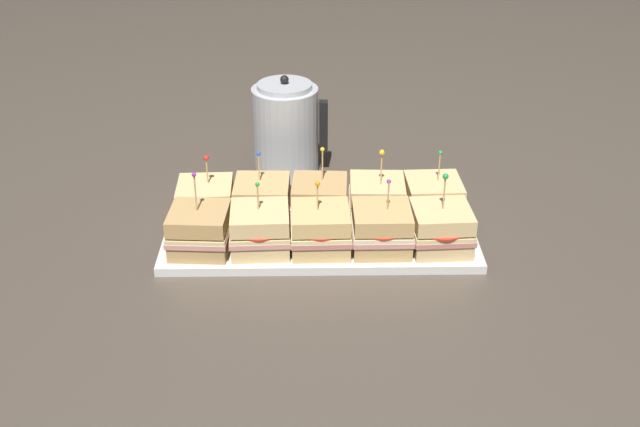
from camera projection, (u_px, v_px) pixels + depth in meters
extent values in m
plane|color=#4C4238|center=(320.00, 240.00, 1.66)|extent=(6.00, 6.00, 0.00)
cube|color=silver|center=(320.00, 238.00, 1.65)|extent=(0.64, 0.27, 0.01)
cube|color=silver|center=(320.00, 234.00, 1.65)|extent=(0.64, 0.27, 0.01)
cube|color=tan|center=(201.00, 242.00, 1.58)|extent=(0.12, 0.12, 0.03)
cube|color=tan|center=(200.00, 233.00, 1.57)|extent=(0.13, 0.13, 0.01)
cube|color=beige|center=(200.00, 229.00, 1.57)|extent=(0.12, 0.12, 0.01)
cylinder|color=red|center=(198.00, 231.00, 1.55)|extent=(0.07, 0.07, 0.00)
cube|color=tan|center=(199.00, 218.00, 1.56)|extent=(0.12, 0.12, 0.03)
cylinder|color=tan|center=(196.00, 195.00, 1.54)|extent=(0.00, 0.01, 0.09)
sphere|color=purple|center=(194.00, 175.00, 1.52)|extent=(0.01, 0.01, 0.01)
cube|color=#DBB77A|center=(261.00, 241.00, 1.59)|extent=(0.12, 0.12, 0.03)
cube|color=tan|center=(260.00, 232.00, 1.58)|extent=(0.12, 0.12, 0.01)
cube|color=beige|center=(260.00, 228.00, 1.57)|extent=(0.12, 0.12, 0.01)
cylinder|color=red|center=(259.00, 231.00, 1.55)|extent=(0.08, 0.08, 0.00)
cube|color=#E8C281|center=(260.00, 217.00, 1.56)|extent=(0.12, 0.12, 0.03)
cylinder|color=tan|center=(258.00, 199.00, 1.54)|extent=(0.00, 0.01, 0.07)
sphere|color=green|center=(257.00, 184.00, 1.53)|extent=(0.01, 0.01, 0.01)
cube|color=tan|center=(320.00, 241.00, 1.59)|extent=(0.12, 0.12, 0.03)
cube|color=tan|center=(320.00, 232.00, 1.58)|extent=(0.12, 0.12, 0.01)
cube|color=beige|center=(320.00, 228.00, 1.57)|extent=(0.12, 0.12, 0.01)
cylinder|color=red|center=(320.00, 230.00, 1.55)|extent=(0.08, 0.08, 0.00)
cube|color=#E0B771|center=(320.00, 217.00, 1.56)|extent=(0.12, 0.12, 0.03)
cylinder|color=tan|center=(317.00, 199.00, 1.54)|extent=(0.00, 0.01, 0.07)
sphere|color=orange|center=(317.00, 184.00, 1.53)|extent=(0.01, 0.01, 0.01)
cube|color=tan|center=(381.00, 241.00, 1.59)|extent=(0.11, 0.11, 0.03)
cube|color=tan|center=(381.00, 232.00, 1.58)|extent=(0.12, 0.12, 0.01)
cube|color=beige|center=(382.00, 227.00, 1.57)|extent=(0.12, 0.12, 0.01)
cylinder|color=red|center=(383.00, 230.00, 1.55)|extent=(0.08, 0.08, 0.00)
cube|color=tan|center=(382.00, 217.00, 1.56)|extent=(0.11, 0.11, 0.03)
cylinder|color=tan|center=(388.00, 198.00, 1.54)|extent=(0.00, 0.01, 0.07)
sphere|color=purple|center=(389.00, 182.00, 1.53)|extent=(0.01, 0.01, 0.01)
cube|color=#DBB77A|center=(440.00, 240.00, 1.59)|extent=(0.12, 0.12, 0.03)
cube|color=tan|center=(441.00, 231.00, 1.58)|extent=(0.13, 0.13, 0.01)
cube|color=beige|center=(441.00, 227.00, 1.58)|extent=(0.12, 0.12, 0.01)
cylinder|color=red|center=(443.00, 229.00, 1.56)|extent=(0.09, 0.09, 0.00)
cube|color=#E8C281|center=(442.00, 216.00, 1.56)|extent=(0.12, 0.12, 0.03)
cylinder|color=tan|center=(444.00, 195.00, 1.54)|extent=(0.00, 0.00, 0.08)
sphere|color=green|center=(446.00, 176.00, 1.52)|extent=(0.01, 0.01, 0.01)
cube|color=#DBB77A|center=(206.00, 213.00, 1.69)|extent=(0.12, 0.12, 0.03)
cube|color=#B26B60|center=(206.00, 204.00, 1.68)|extent=(0.12, 0.12, 0.01)
cube|color=beige|center=(205.00, 200.00, 1.68)|extent=(0.12, 0.12, 0.01)
cube|color=#E8C281|center=(205.00, 191.00, 1.67)|extent=(0.12, 0.12, 0.03)
cylinder|color=tan|center=(207.00, 172.00, 1.65)|extent=(0.00, 0.00, 0.07)
sphere|color=red|center=(206.00, 158.00, 1.64)|extent=(0.01, 0.01, 0.01)
cube|color=tan|center=(263.00, 212.00, 1.69)|extent=(0.12, 0.12, 0.03)
cube|color=#B26B60|center=(262.00, 204.00, 1.68)|extent=(0.12, 0.12, 0.01)
cube|color=beige|center=(262.00, 200.00, 1.68)|extent=(0.12, 0.12, 0.01)
cylinder|color=red|center=(262.00, 201.00, 1.66)|extent=(0.07, 0.07, 0.00)
cube|color=tan|center=(262.00, 189.00, 1.66)|extent=(0.12, 0.12, 0.03)
cylinder|color=tan|center=(259.00, 169.00, 1.65)|extent=(0.00, 0.00, 0.07)
sphere|color=blue|center=(259.00, 154.00, 1.64)|extent=(0.01, 0.01, 0.01)
cube|color=tan|center=(319.00, 212.00, 1.69)|extent=(0.12, 0.12, 0.03)
cube|color=#B26B60|center=(319.00, 203.00, 1.68)|extent=(0.13, 0.13, 0.01)
cube|color=beige|center=(319.00, 200.00, 1.68)|extent=(0.12, 0.12, 0.01)
cylinder|color=red|center=(319.00, 201.00, 1.66)|extent=(0.09, 0.09, 0.00)
cube|color=tan|center=(319.00, 189.00, 1.67)|extent=(0.12, 0.12, 0.03)
cylinder|color=tan|center=(322.00, 167.00, 1.65)|extent=(0.00, 0.01, 0.08)
sphere|color=yellow|center=(322.00, 149.00, 1.63)|extent=(0.01, 0.01, 0.01)
cube|color=#DBB77A|center=(376.00, 211.00, 1.69)|extent=(0.12, 0.12, 0.03)
cube|color=#B26B60|center=(377.00, 203.00, 1.68)|extent=(0.12, 0.12, 0.01)
cube|color=beige|center=(377.00, 199.00, 1.68)|extent=(0.12, 0.12, 0.01)
cylinder|color=red|center=(378.00, 201.00, 1.66)|extent=(0.09, 0.09, 0.00)
cube|color=#E8C281|center=(377.00, 188.00, 1.67)|extent=(0.12, 0.12, 0.03)
cylinder|color=tan|center=(381.00, 170.00, 1.64)|extent=(0.00, 0.01, 0.08)
sphere|color=yellow|center=(382.00, 152.00, 1.62)|extent=(0.01, 0.01, 0.01)
cube|color=#DBB77A|center=(432.00, 211.00, 1.70)|extent=(0.12, 0.12, 0.03)
cube|color=tan|center=(433.00, 202.00, 1.69)|extent=(0.12, 0.12, 0.01)
cube|color=beige|center=(433.00, 198.00, 1.68)|extent=(0.12, 0.12, 0.01)
cylinder|color=red|center=(435.00, 200.00, 1.66)|extent=(0.09, 0.09, 0.00)
cube|color=#E8C281|center=(434.00, 188.00, 1.67)|extent=(0.12, 0.12, 0.03)
cylinder|color=tan|center=(439.00, 169.00, 1.65)|extent=(0.00, 0.01, 0.08)
sphere|color=green|center=(440.00, 153.00, 1.63)|extent=(0.01, 0.01, 0.01)
cylinder|color=#B7BABF|center=(286.00, 131.00, 1.89)|extent=(0.16, 0.16, 0.21)
cylinder|color=#B7BABF|center=(285.00, 86.00, 1.84)|extent=(0.13, 0.13, 0.01)
sphere|color=black|center=(284.00, 80.00, 1.83)|extent=(0.02, 0.02, 0.02)
cube|color=black|center=(323.00, 126.00, 1.89)|extent=(0.02, 0.02, 0.13)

